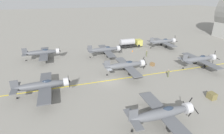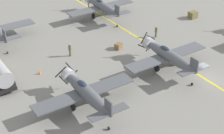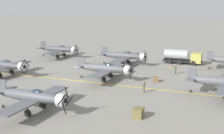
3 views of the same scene
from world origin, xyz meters
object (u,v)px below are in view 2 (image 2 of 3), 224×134
airplane_mid_left (86,92)px  ground_crew_walking (156,31)px  supply_crate_mid_lane (193,15)px  airplane_mid_center (168,56)px  traffic_cone (39,72)px  supply_crate_by_tanker (118,46)px  ground_crew_inspecting (70,49)px  airplane_far_center (102,6)px

airplane_mid_left → ground_crew_walking: bearing=21.4°
airplane_mid_left → supply_crate_mid_lane: size_ratio=8.85×
airplane_mid_center → traffic_cone: size_ratio=21.82×
supply_crate_by_tanker → airplane_mid_left: bearing=-138.4°
airplane_mid_center → traffic_cone: 16.56m
supply_crate_by_tanker → ground_crew_inspecting: bearing=164.3°
supply_crate_mid_lane → traffic_cone: size_ratio=2.47×
ground_crew_walking → airplane_mid_left: bearing=-151.5°
airplane_mid_center → ground_crew_inspecting: 13.49m
airplane_far_center → supply_crate_mid_lane: airplane_far_center is taller
airplane_mid_center → airplane_far_center: airplane_far_center is taller
airplane_mid_center → supply_crate_mid_lane: 18.05m
ground_crew_walking → supply_crate_mid_lane: ground_crew_walking is taller
ground_crew_walking → supply_crate_by_tanker: (-6.88, -0.04, -0.55)m
airplane_mid_left → supply_crate_mid_lane: airplane_mid_left is taller
airplane_mid_center → ground_crew_walking: bearing=70.2°
airplane_mid_left → airplane_far_center: bearing=46.9°
airplane_mid_left → traffic_cone: size_ratio=21.82×
airplane_mid_left → ground_crew_inspecting: size_ratio=6.47×
airplane_far_center → supply_crate_by_tanker: airplane_far_center is taller
traffic_cone → ground_crew_inspecting: bearing=20.7°
supply_crate_by_tanker → traffic_cone: (-12.27, -0.18, -0.14)m
airplane_mid_center → supply_crate_by_tanker: airplane_mid_center is taller
ground_crew_inspecting → supply_crate_by_tanker: size_ratio=1.88×
airplane_mid_center → supply_crate_mid_lane: size_ratio=8.85×
ground_crew_inspecting → airplane_mid_center: bearing=-48.7°
supply_crate_mid_lane → airplane_mid_left: bearing=-156.6°
ground_crew_walking → ground_crew_inspecting: size_ratio=0.95×
ground_crew_walking → supply_crate_by_tanker: ground_crew_walking is taller
airplane_mid_left → supply_crate_by_tanker: size_ratio=12.14×
ground_crew_walking → supply_crate_mid_lane: bearing=13.1°
airplane_mid_left → supply_crate_mid_lane: bearing=16.2°
airplane_mid_left → ground_crew_inspecting: bearing=63.5°
airplane_far_center → airplane_mid_left: airplane_far_center is taller
airplane_mid_left → traffic_cone: airplane_mid_left is taller
airplane_far_center → traffic_cone: 19.80m
airplane_far_center → traffic_cone: bearing=-160.9°
supply_crate_mid_lane → traffic_cone: bearing=-175.1°
ground_crew_inspecting → supply_crate_mid_lane: 23.47m
airplane_far_center → airplane_mid_left: bearing=-141.0°
airplane_mid_center → supply_crate_mid_lane: (14.59, 10.52, -1.45)m
airplane_mid_left → supply_crate_mid_lane: 29.99m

